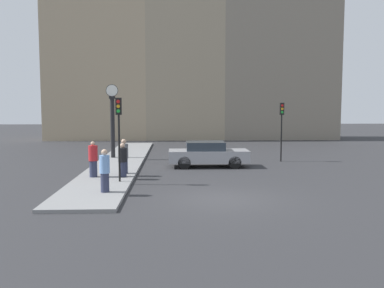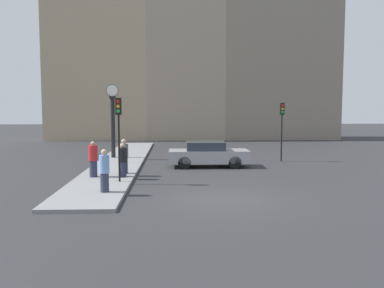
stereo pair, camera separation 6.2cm
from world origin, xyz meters
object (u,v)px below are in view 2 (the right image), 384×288
object	(u,v)px
pedestrian_blue_stripe	(104,171)
pedestrian_black_jacket	(123,160)
sedan_car	(208,154)
traffic_light_far	(282,120)
pedestrian_grey_jacket	(124,157)
traffic_light_near	(119,122)
street_clock	(113,121)
pedestrian_red_top	(93,159)

from	to	relation	value
pedestrian_blue_stripe	pedestrian_black_jacket	xyz separation A→B (m)	(0.28, 3.60, -0.06)
sedan_car	traffic_light_far	size ratio (longest dim) A/B	1.23
pedestrian_black_jacket	pedestrian_grey_jacket	xyz separation A→B (m)	(-0.05, 0.96, 0.06)
traffic_light_near	street_clock	bearing A→B (deg)	99.99
street_clock	pedestrian_red_top	xyz separation A→B (m)	(0.11, -7.44, -1.54)
pedestrian_blue_stripe	pedestrian_grey_jacket	distance (m)	4.57
street_clock	pedestrian_red_top	size ratio (longest dim) A/B	2.76
street_clock	pedestrian_black_jacket	distance (m)	7.74
pedestrian_grey_jacket	pedestrian_red_top	distance (m)	1.67
traffic_light_near	pedestrian_red_top	size ratio (longest dim) A/B	2.20
pedestrian_blue_stripe	pedestrian_red_top	xyz separation A→B (m)	(-1.13, 3.59, -0.01)
sedan_car	pedestrian_black_jacket	bearing A→B (deg)	-138.47
traffic_light_near	street_clock	xyz separation A→B (m)	(-1.54, 8.72, -0.32)
traffic_light_far	street_clock	bearing A→B (deg)	172.83
street_clock	pedestrian_grey_jacket	xyz separation A→B (m)	(1.48, -6.47, -1.53)
street_clock	pedestrian_black_jacket	world-z (taller)	street_clock
traffic_light_far	pedestrian_red_top	xyz separation A→B (m)	(-10.66, -6.08, -1.67)
sedan_car	traffic_light_far	bearing A→B (deg)	24.00
traffic_light_near	pedestrian_red_top	xyz separation A→B (m)	(-1.42, 1.28, -1.86)
traffic_light_near	street_clock	distance (m)	8.86
traffic_light_far	pedestrian_grey_jacket	distance (m)	10.74
pedestrian_blue_stripe	pedestrian_red_top	world-z (taller)	pedestrian_blue_stripe
pedestrian_blue_stripe	sedan_car	bearing A→B (deg)	57.96
pedestrian_blue_stripe	pedestrian_grey_jacket	world-z (taller)	pedestrian_grey_jacket
pedestrian_red_top	street_clock	bearing A→B (deg)	90.87
traffic_light_near	pedestrian_red_top	distance (m)	2.67
pedestrian_blue_stripe	pedestrian_grey_jacket	size ratio (longest dim) A/B	0.99
sedan_car	street_clock	xyz separation A→B (m)	(-5.95, 3.50, 1.77)
pedestrian_blue_stripe	street_clock	bearing A→B (deg)	96.43
traffic_light_near	pedestrian_black_jacket	distance (m)	2.31
pedestrian_grey_jacket	sedan_car	bearing A→B (deg)	33.52
traffic_light_near	pedestrian_blue_stripe	world-z (taller)	traffic_light_near
traffic_light_near	pedestrian_blue_stripe	bearing A→B (deg)	-97.19
sedan_car	traffic_light_near	world-z (taller)	traffic_light_near
traffic_light_near	pedestrian_black_jacket	size ratio (longest dim) A/B	2.33
traffic_light_far	pedestrian_red_top	bearing A→B (deg)	-150.29
traffic_light_far	pedestrian_blue_stripe	size ratio (longest dim) A/B	2.15
traffic_light_far	pedestrian_black_jacket	world-z (taller)	traffic_light_far
street_clock	pedestrian_red_top	bearing A→B (deg)	-89.13
traffic_light_far	pedestrian_grey_jacket	xyz separation A→B (m)	(-9.30, -5.11, -1.66)
traffic_light_near	traffic_light_far	size ratio (longest dim) A/B	1.02
sedan_car	traffic_light_far	world-z (taller)	traffic_light_far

